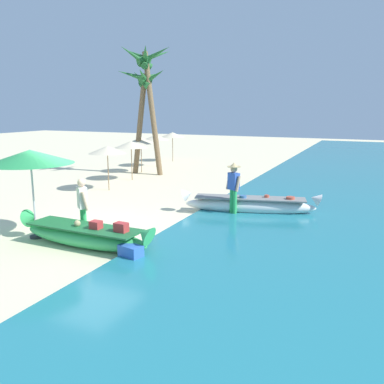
{
  "coord_description": "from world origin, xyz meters",
  "views": [
    {
      "loc": [
        7.44,
        -9.09,
        3.5
      ],
      "look_at": [
        2.29,
        2.33,
        0.9
      ],
      "focal_mm": 38.17,
      "sensor_mm": 36.0,
      "label": 1
    }
  ],
  "objects_px": {
    "boat_green_foreground": "(85,235)",
    "cooler_box": "(131,253)",
    "person_tourist_customer": "(83,204)",
    "person_vendor_hatted": "(234,185)",
    "boat_white_midground": "(250,205)",
    "patio_umbrella_large": "(30,157)",
    "palm_tree_leaning_seaward": "(143,91)",
    "palm_tree_tall_inland": "(148,72)"
  },
  "relations": [
    {
      "from": "palm_tree_tall_inland",
      "to": "person_tourist_customer",
      "type": "bearing_deg",
      "value": -69.56
    },
    {
      "from": "patio_umbrella_large",
      "to": "cooler_box",
      "type": "bearing_deg",
      "value": -6.34
    },
    {
      "from": "boat_white_midground",
      "to": "palm_tree_leaning_seaward",
      "type": "relative_size",
      "value": 0.83
    },
    {
      "from": "person_vendor_hatted",
      "to": "palm_tree_leaning_seaward",
      "type": "height_order",
      "value": "palm_tree_leaning_seaward"
    },
    {
      "from": "boat_green_foreground",
      "to": "person_vendor_hatted",
      "type": "height_order",
      "value": "person_vendor_hatted"
    },
    {
      "from": "boat_white_midground",
      "to": "person_vendor_hatted",
      "type": "height_order",
      "value": "person_vendor_hatted"
    },
    {
      "from": "person_vendor_hatted",
      "to": "cooler_box",
      "type": "height_order",
      "value": "person_vendor_hatted"
    },
    {
      "from": "palm_tree_tall_inland",
      "to": "cooler_box",
      "type": "xyz_separation_m",
      "value": [
        5.93,
        -11.14,
        -5.11
      ]
    },
    {
      "from": "person_tourist_customer",
      "to": "boat_green_foreground",
      "type": "bearing_deg",
      "value": -49.53
    },
    {
      "from": "boat_white_midground",
      "to": "person_tourist_customer",
      "type": "relative_size",
      "value": 2.83
    },
    {
      "from": "patio_umbrella_large",
      "to": "cooler_box",
      "type": "relative_size",
      "value": 4.32
    },
    {
      "from": "person_vendor_hatted",
      "to": "palm_tree_tall_inland",
      "type": "bearing_deg",
      "value": 136.94
    },
    {
      "from": "patio_umbrella_large",
      "to": "cooler_box",
      "type": "height_order",
      "value": "patio_umbrella_large"
    },
    {
      "from": "boat_white_midground",
      "to": "person_vendor_hatted",
      "type": "distance_m",
      "value": 0.96
    },
    {
      "from": "boat_green_foreground",
      "to": "cooler_box",
      "type": "relative_size",
      "value": 7.27
    },
    {
      "from": "boat_white_midground",
      "to": "boat_green_foreground",
      "type": "bearing_deg",
      "value": -120.59
    },
    {
      "from": "person_tourist_customer",
      "to": "palm_tree_tall_inland",
      "type": "distance_m",
      "value": 11.69
    },
    {
      "from": "patio_umbrella_large",
      "to": "palm_tree_leaning_seaward",
      "type": "relative_size",
      "value": 0.44
    },
    {
      "from": "palm_tree_tall_inland",
      "to": "cooler_box",
      "type": "bearing_deg",
      "value": -61.96
    },
    {
      "from": "person_vendor_hatted",
      "to": "cooler_box",
      "type": "xyz_separation_m",
      "value": [
        -0.9,
        -4.75,
        -0.85
      ]
    },
    {
      "from": "person_tourist_customer",
      "to": "cooler_box",
      "type": "bearing_deg",
      "value": -24.67
    },
    {
      "from": "boat_white_midground",
      "to": "cooler_box",
      "type": "relative_size",
      "value": 8.2
    },
    {
      "from": "cooler_box",
      "to": "patio_umbrella_large",
      "type": "bearing_deg",
      "value": -171.99
    },
    {
      "from": "boat_green_foreground",
      "to": "person_tourist_customer",
      "type": "bearing_deg",
      "value": 130.47
    },
    {
      "from": "person_vendor_hatted",
      "to": "person_tourist_customer",
      "type": "bearing_deg",
      "value": -129.05
    },
    {
      "from": "boat_green_foreground",
      "to": "palm_tree_tall_inland",
      "type": "bearing_deg",
      "value": 111.92
    },
    {
      "from": "person_tourist_customer",
      "to": "palm_tree_tall_inland",
      "type": "relative_size",
      "value": 0.25
    },
    {
      "from": "person_vendor_hatted",
      "to": "boat_white_midground",
      "type": "bearing_deg",
      "value": 49.12
    },
    {
      "from": "person_tourist_customer",
      "to": "patio_umbrella_large",
      "type": "xyz_separation_m",
      "value": [
        -1.13,
        -0.62,
        1.3
      ]
    },
    {
      "from": "boat_green_foreground",
      "to": "person_tourist_customer",
      "type": "distance_m",
      "value": 1.07
    },
    {
      "from": "boat_white_midground",
      "to": "palm_tree_tall_inland",
      "type": "bearing_deg",
      "value": 140.88
    },
    {
      "from": "person_tourist_customer",
      "to": "palm_tree_leaning_seaward",
      "type": "xyz_separation_m",
      "value": [
        -4.09,
        10.13,
        3.43
      ]
    },
    {
      "from": "boat_white_midground",
      "to": "cooler_box",
      "type": "xyz_separation_m",
      "value": [
        -1.33,
        -5.24,
        -0.13
      ]
    },
    {
      "from": "boat_white_midground",
      "to": "palm_tree_leaning_seaward",
      "type": "height_order",
      "value": "palm_tree_leaning_seaward"
    },
    {
      "from": "palm_tree_leaning_seaward",
      "to": "boat_white_midground",
      "type": "bearing_deg",
      "value": -37.85
    },
    {
      "from": "palm_tree_tall_inland",
      "to": "cooler_box",
      "type": "height_order",
      "value": "palm_tree_tall_inland"
    },
    {
      "from": "boat_white_midground",
      "to": "cooler_box",
      "type": "bearing_deg",
      "value": -104.21
    },
    {
      "from": "person_vendor_hatted",
      "to": "person_tourist_customer",
      "type": "xyz_separation_m",
      "value": [
        -3.05,
        -3.76,
        -0.11
      ]
    },
    {
      "from": "boat_green_foreground",
      "to": "cooler_box",
      "type": "bearing_deg",
      "value": -11.47
    },
    {
      "from": "boat_green_foreground",
      "to": "person_vendor_hatted",
      "type": "distance_m",
      "value": 5.13
    },
    {
      "from": "boat_white_midground",
      "to": "person_vendor_hatted",
      "type": "bearing_deg",
      "value": -130.88
    },
    {
      "from": "boat_white_midground",
      "to": "cooler_box",
      "type": "distance_m",
      "value": 5.4
    }
  ]
}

